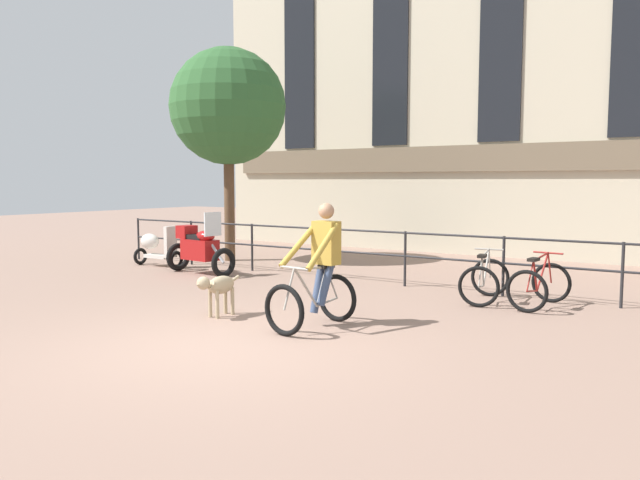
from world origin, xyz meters
name	(u,v)px	position (x,y,z in m)	size (l,w,h in m)	color
ground_plane	(218,346)	(0.00, 0.00, 0.00)	(60.00, 60.00, 0.00)	#8E7060
canal_railing	(405,249)	(0.00, 5.20, 0.71)	(15.05, 0.05, 1.05)	#232326
building_facade	(505,43)	(0.00, 10.99, 5.56)	(18.00, 0.72, 11.16)	#BCB299
cyclist_with_bike	(318,272)	(0.44, 1.54, 0.76)	(0.81, 1.24, 1.70)	black
dog	(218,287)	(-1.13, 1.24, 0.45)	(0.25, 0.88, 0.64)	tan
parked_motorcycle	(199,248)	(-4.38, 4.19, 0.56)	(1.71, 0.82, 1.35)	black
parked_bicycle_near_lamp	(485,280)	(1.77, 4.54, 0.36)	(0.82, 1.20, 0.86)	black
parked_bicycle_mid_left	(539,285)	(2.65, 4.54, 0.36)	(0.78, 1.18, 0.86)	black
parked_scooter	(156,247)	(-6.09, 4.52, 0.46)	(1.29, 0.42, 0.96)	black
tree_canalside_left	(228,107)	(-5.38, 6.30, 3.81)	(2.87, 2.87, 5.26)	brown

